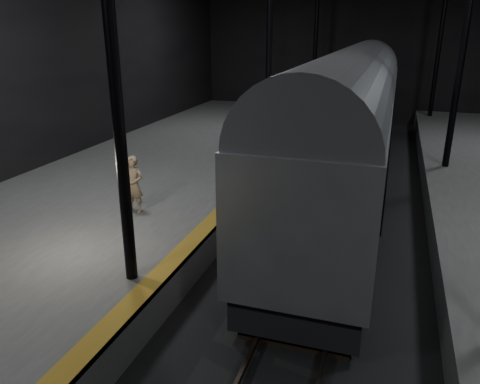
% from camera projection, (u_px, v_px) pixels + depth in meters
% --- Properties ---
extents(ground, '(44.00, 44.00, 0.00)m').
position_uv_depth(ground, '(321.00, 262.00, 13.57)').
color(ground, black).
rests_on(ground, ground).
extents(platform_left, '(9.00, 43.80, 1.00)m').
position_uv_depth(platform_left, '(98.00, 215.00, 15.60)').
color(platform_left, '#494947').
rests_on(platform_left, ground).
extents(tactile_strip, '(0.50, 43.80, 0.01)m').
position_uv_depth(tactile_strip, '(216.00, 216.00, 14.18)').
color(tactile_strip, '#98661B').
rests_on(tactile_strip, platform_left).
extents(track, '(2.40, 43.00, 0.24)m').
position_uv_depth(track, '(322.00, 259.00, 13.54)').
color(track, '#3F3328').
rests_on(track, ground).
extents(train, '(3.14, 20.96, 5.60)m').
position_uv_depth(train, '(351.00, 118.00, 17.91)').
color(train, gray).
rests_on(train, ground).
extents(woman, '(0.67, 0.46, 1.78)m').
position_uv_depth(woman, '(134.00, 185.00, 14.24)').
color(woman, '#9C815F').
rests_on(woman, platform_left).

